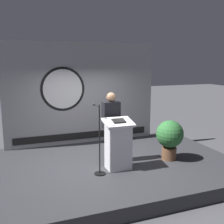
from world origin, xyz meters
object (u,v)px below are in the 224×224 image
microphone_stand (99,150)px  podium (118,145)px  speaker_person (111,127)px  potted_plant (170,136)px

microphone_stand → podium: bearing=11.5°
podium → speaker_person: 0.57m
speaker_person → potted_plant: size_ratio=1.71×
microphone_stand → speaker_person: bearing=49.7°
podium → microphone_stand: bearing=-168.5°
speaker_person → potted_plant: (1.40, -0.37, -0.27)m
podium → potted_plant: size_ratio=1.17×
microphone_stand → potted_plant: bearing=6.3°
microphone_stand → potted_plant: (1.89, 0.21, 0.05)m
microphone_stand → potted_plant: microphone_stand is taller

